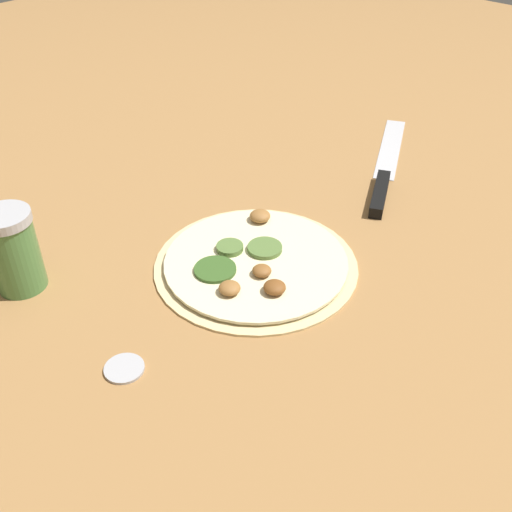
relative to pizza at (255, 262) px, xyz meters
The scene contains 5 objects.
ground_plane 0.01m from the pizza, 35.13° to the right, with size 3.00×3.00×0.00m, color #9E703F.
pizza is the anchor object (origin of this frame).
knife 0.31m from the pizza, ahead, with size 0.33×0.19×0.02m.
spice_jar 0.30m from the pizza, 140.80° to the left, with size 0.06×0.06×0.11m.
loose_cap 0.23m from the pizza, behind, with size 0.04×0.04×0.01m.
Camera 1 is at (-0.46, -0.43, 0.49)m, focal length 42.00 mm.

